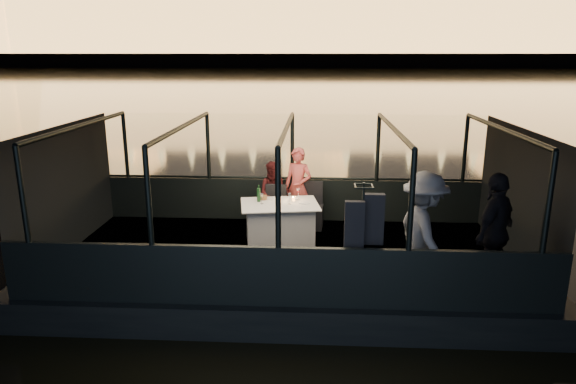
# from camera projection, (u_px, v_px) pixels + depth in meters

# --- Properties ---
(river_water) EXTENTS (500.00, 500.00, 0.00)m
(river_water) POSITION_uv_depth(u_px,v_px,m) (314.00, 78.00, 86.56)
(river_water) COLOR black
(river_water) RESTS_ON ground
(boat_hull) EXTENTS (8.60, 4.40, 1.00)m
(boat_hull) POSITION_uv_depth(u_px,v_px,m) (287.00, 279.00, 9.46)
(boat_hull) COLOR black
(boat_hull) RESTS_ON river_water
(boat_deck) EXTENTS (8.00, 4.00, 0.04)m
(boat_deck) POSITION_uv_depth(u_px,v_px,m) (287.00, 254.00, 9.33)
(boat_deck) COLOR black
(boat_deck) RESTS_ON boat_hull
(gunwale_port) EXTENTS (8.00, 0.08, 0.90)m
(gunwale_port) POSITION_uv_depth(u_px,v_px,m) (292.00, 199.00, 11.14)
(gunwale_port) COLOR black
(gunwale_port) RESTS_ON boat_deck
(gunwale_starboard) EXTENTS (8.00, 0.08, 0.90)m
(gunwale_starboard) POSITION_uv_depth(u_px,v_px,m) (279.00, 277.00, 7.28)
(gunwale_starboard) COLOR black
(gunwale_starboard) RESTS_ON boat_deck
(cabin_glass_port) EXTENTS (8.00, 0.02, 1.40)m
(cabin_glass_port) POSITION_uv_depth(u_px,v_px,m) (292.00, 147.00, 10.84)
(cabin_glass_port) COLOR #99B2B2
(cabin_glass_port) RESTS_ON gunwale_port
(cabin_glass_starboard) EXTENTS (8.00, 0.02, 1.40)m
(cabin_glass_starboard) POSITION_uv_depth(u_px,v_px,m) (278.00, 199.00, 6.98)
(cabin_glass_starboard) COLOR #99B2B2
(cabin_glass_starboard) RESTS_ON gunwale_starboard
(cabin_roof_glass) EXTENTS (8.00, 4.00, 0.02)m
(cabin_roof_glass) POSITION_uv_depth(u_px,v_px,m) (287.00, 127.00, 8.73)
(cabin_roof_glass) COLOR #99B2B2
(cabin_roof_glass) RESTS_ON boat_deck
(end_wall_fore) EXTENTS (0.02, 4.00, 2.30)m
(end_wall_fore) POSITION_uv_depth(u_px,v_px,m) (66.00, 189.00, 9.25)
(end_wall_fore) COLOR black
(end_wall_fore) RESTS_ON boat_deck
(end_wall_aft) EXTENTS (0.02, 4.00, 2.30)m
(end_wall_aft) POSITION_uv_depth(u_px,v_px,m) (519.00, 196.00, 8.81)
(end_wall_aft) COLOR black
(end_wall_aft) RESTS_ON boat_deck
(canopy_ribs) EXTENTS (8.00, 4.00, 2.30)m
(canopy_ribs) POSITION_uv_depth(u_px,v_px,m) (287.00, 192.00, 9.03)
(canopy_ribs) COLOR black
(canopy_ribs) RESTS_ON boat_deck
(embankment) EXTENTS (400.00, 140.00, 6.00)m
(embankment) POSITION_uv_depth(u_px,v_px,m) (317.00, 61.00, 211.58)
(embankment) COLOR #423D33
(embankment) RESTS_ON ground
(dining_table_central) EXTENTS (1.60, 1.27, 0.77)m
(dining_table_central) POSITION_uv_depth(u_px,v_px,m) (280.00, 223.00, 9.81)
(dining_table_central) COLOR beige
(dining_table_central) RESTS_ON boat_deck
(chair_port_left) EXTENTS (0.46, 0.46, 0.92)m
(chair_port_left) POSITION_uv_depth(u_px,v_px,m) (275.00, 210.00, 10.40)
(chair_port_left) COLOR black
(chair_port_left) RESTS_ON boat_deck
(chair_port_right) EXTENTS (0.47, 0.47, 0.94)m
(chair_port_right) POSITION_uv_depth(u_px,v_px,m) (312.00, 207.00, 10.58)
(chair_port_right) COLOR black
(chair_port_right) RESTS_ON boat_deck
(coat_stand) EXTENTS (0.56, 0.48, 1.78)m
(coat_stand) POSITION_uv_depth(u_px,v_px,m) (362.00, 242.00, 7.34)
(coat_stand) COLOR black
(coat_stand) RESTS_ON boat_deck
(person_woman_coral) EXTENTS (0.70, 0.60, 1.65)m
(person_woman_coral) POSITION_uv_depth(u_px,v_px,m) (298.00, 191.00, 10.68)
(person_woman_coral) COLOR #D5534D
(person_woman_coral) RESTS_ON boat_deck
(person_man_maroon) EXTENTS (0.71, 0.58, 1.38)m
(person_man_maroon) POSITION_uv_depth(u_px,v_px,m) (274.00, 192.00, 10.62)
(person_man_maroon) COLOR #401212
(person_man_maroon) RESTS_ON boat_deck
(passenger_stripe) EXTENTS (0.95, 1.34, 1.88)m
(passenger_stripe) POSITION_uv_depth(u_px,v_px,m) (423.00, 240.00, 7.60)
(passenger_stripe) COLOR silver
(passenger_stripe) RESTS_ON boat_deck
(passenger_dark) EXTENTS (1.06, 1.11, 1.84)m
(passenger_dark) POSITION_uv_depth(u_px,v_px,m) (494.00, 236.00, 7.75)
(passenger_dark) COLOR black
(passenger_dark) RESTS_ON boat_deck
(wine_bottle) EXTENTS (0.08, 0.08, 0.33)m
(wine_bottle) POSITION_uv_depth(u_px,v_px,m) (259.00, 194.00, 9.81)
(wine_bottle) COLOR #153A19
(wine_bottle) RESTS_ON dining_table_central
(bread_basket) EXTENTS (0.23, 0.23, 0.07)m
(bread_basket) POSITION_uv_depth(u_px,v_px,m) (263.00, 197.00, 9.99)
(bread_basket) COLOR brown
(bread_basket) RESTS_ON dining_table_central
(amber_candle) EXTENTS (0.06, 0.06, 0.08)m
(amber_candle) POSITION_uv_depth(u_px,v_px,m) (294.00, 199.00, 9.89)
(amber_candle) COLOR #F8983E
(amber_candle) RESTS_ON dining_table_central
(plate_near) EXTENTS (0.29, 0.29, 0.01)m
(plate_near) POSITION_uv_depth(u_px,v_px,m) (304.00, 202.00, 9.76)
(plate_near) COLOR white
(plate_near) RESTS_ON dining_table_central
(plate_far) EXTENTS (0.26, 0.26, 0.01)m
(plate_far) POSITION_uv_depth(u_px,v_px,m) (271.00, 198.00, 10.04)
(plate_far) COLOR silver
(plate_far) RESTS_ON dining_table_central
(wine_glass_white) EXTENTS (0.07, 0.07, 0.20)m
(wine_glass_white) POSITION_uv_depth(u_px,v_px,m) (262.00, 199.00, 9.68)
(wine_glass_white) COLOR white
(wine_glass_white) RESTS_ON dining_table_central
(wine_glass_red) EXTENTS (0.08, 0.08, 0.21)m
(wine_glass_red) POSITION_uv_depth(u_px,v_px,m) (298.00, 195.00, 9.97)
(wine_glass_red) COLOR silver
(wine_glass_red) RESTS_ON dining_table_central
(wine_glass_empty) EXTENTS (0.07, 0.07, 0.21)m
(wine_glass_empty) POSITION_uv_depth(u_px,v_px,m) (289.00, 200.00, 9.64)
(wine_glass_empty) COLOR white
(wine_glass_empty) RESTS_ON dining_table_central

